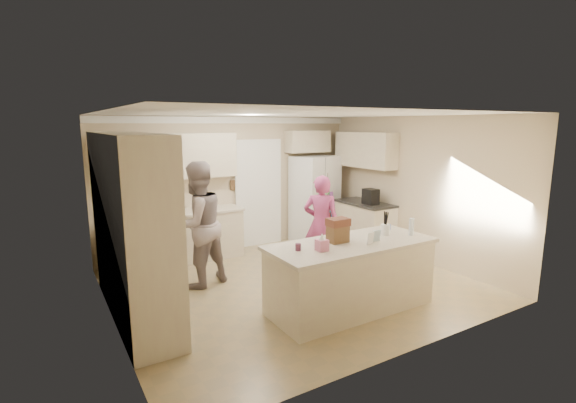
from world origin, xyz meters
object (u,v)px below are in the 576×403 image
island_base (350,277)px  teen_boy (197,225)px  coffee_maker (371,197)px  utensil_crock (385,230)px  refrigerator (315,198)px  tissue_box (322,245)px  dollhouse_body (338,234)px  teen_girl (321,224)px

island_base → teen_boy: 2.42m
coffee_maker → teen_boy: size_ratio=0.16×
coffee_maker → utensil_crock: size_ratio=2.00×
refrigerator → tissue_box: 3.82m
coffee_maker → utensil_crock: (-1.40, -1.85, -0.07)m
utensil_crock → tissue_box: (-1.20, -0.15, -0.00)m
refrigerator → teen_boy: bearing=-170.0°
island_base → tissue_box: tissue_box is taller
coffee_maker → dollhouse_body: 2.84m
teen_boy → teen_girl: teen_boy is taller
coffee_maker → tissue_box: (-2.60, -2.00, -0.07)m
utensil_crock → dollhouse_body: size_ratio=0.58×
tissue_box → coffee_maker: bearing=37.6°
utensil_crock → teen_girl: teen_girl is taller
refrigerator → dollhouse_body: (-1.71, -2.99, 0.14)m
island_base → dollhouse_body: size_ratio=8.46×
coffee_maker → utensil_crock: bearing=-127.1°
teen_boy → teen_girl: (1.96, -0.47, -0.14)m
coffee_maker → island_base: bearing=-137.2°
dollhouse_body → teen_boy: 2.19m
teen_boy → utensil_crock: bearing=121.8°
utensil_crock → tissue_box: bearing=-172.9°
island_base → teen_boy: (-1.46, 1.86, 0.52)m
refrigerator → teen_boy: size_ratio=0.94×
refrigerator → dollhouse_body: size_ratio=6.92×
refrigerator → utensil_crock: size_ratio=12.00×
tissue_box → teen_boy: size_ratio=0.07×
teen_girl → dollhouse_body: bearing=107.6°
coffee_maker → refrigerator: bearing=112.6°
utensil_crock → dollhouse_body: dollhouse_body is taller
utensil_crock → tissue_box: size_ratio=1.07×
dollhouse_body → teen_boy: size_ratio=0.14×
island_base → tissue_box: bearing=-169.7°
island_base → utensil_crock: size_ratio=14.67×
dollhouse_body → utensil_crock: bearing=-3.6°
teen_girl → tissue_box: bearing=99.2°
coffee_maker → teen_boy: bearing=-179.3°
tissue_box → teen_girl: teen_girl is taller
teen_boy → coffee_maker: bearing=163.2°
island_base → utensil_crock: 0.86m
tissue_box → dollhouse_body: bearing=26.6°
refrigerator → island_base: 3.49m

